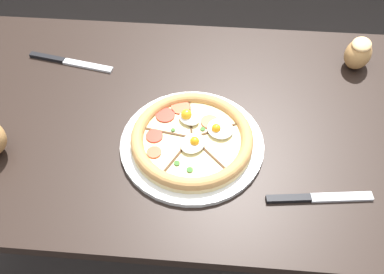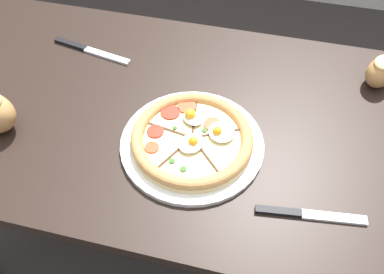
# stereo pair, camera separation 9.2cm
# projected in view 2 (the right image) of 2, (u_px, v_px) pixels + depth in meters

# --- Properties ---
(ground_plane) EXTENTS (12.00, 12.00, 0.00)m
(ground_plane) POSITION_uv_depth(u_px,v_px,m) (210.00, 247.00, 1.55)
(ground_plane) COLOR #2D2826
(dining_table) EXTENTS (1.59, 0.74, 0.73)m
(dining_table) POSITION_uv_depth(u_px,v_px,m) (218.00, 144.00, 1.06)
(dining_table) COLOR black
(dining_table) RESTS_ON ground_plane
(pizza) EXTENTS (0.33, 0.33, 0.05)m
(pizza) POSITION_uv_depth(u_px,v_px,m) (192.00, 140.00, 0.93)
(pizza) COLOR white
(pizza) RESTS_ON dining_table
(bread_piece_near) EXTENTS (0.10, 0.11, 0.08)m
(bread_piece_near) POSITION_uv_depth(u_px,v_px,m) (381.00, 71.00, 1.04)
(bread_piece_near) COLOR #B27F47
(bread_piece_near) RESTS_ON dining_table
(knife_main) EXTENTS (0.24, 0.06, 0.01)m
(knife_main) POSITION_uv_depth(u_px,v_px,m) (90.00, 50.00, 1.15)
(knife_main) COLOR silver
(knife_main) RESTS_ON dining_table
(knife_spare) EXTENTS (0.22, 0.04, 0.01)m
(knife_spare) POSITION_uv_depth(u_px,v_px,m) (309.00, 215.00, 0.82)
(knife_spare) COLOR silver
(knife_spare) RESTS_ON dining_table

